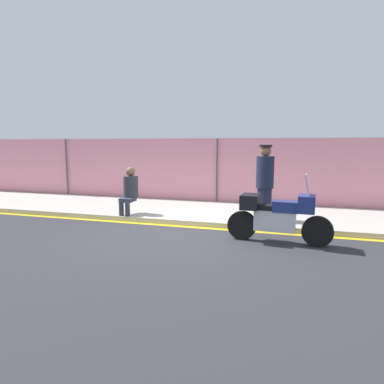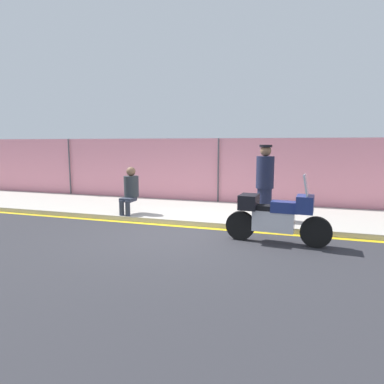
{
  "view_description": "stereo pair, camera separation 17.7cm",
  "coord_description": "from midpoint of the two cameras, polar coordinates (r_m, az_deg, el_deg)",
  "views": [
    {
      "loc": [
        2.4,
        -7.05,
        2.02
      ],
      "look_at": [
        -0.13,
        1.46,
        0.76
      ],
      "focal_mm": 32.0,
      "sensor_mm": 36.0,
      "label": 1
    },
    {
      "loc": [
        2.57,
        -7.0,
        2.02
      ],
      "look_at": [
        -0.13,
        1.46,
        0.76
      ],
      "focal_mm": 32.0,
      "sensor_mm": 36.0,
      "label": 2
    }
  ],
  "objects": [
    {
      "name": "ground_plane",
      "position": [
        7.72,
        -2.84,
        -7.1
      ],
      "size": [
        120.0,
        120.0,
        0.0
      ],
      "primitive_type": "plane",
      "color": "#2D2D33"
    },
    {
      "name": "sidewalk",
      "position": [
        9.89,
        1.69,
        -3.34
      ],
      "size": [
        42.67,
        3.04,
        0.12
      ],
      "color": "#ADA89E",
      "rests_on": "ground_plane"
    },
    {
      "name": "curb_paint_stripe",
      "position": [
        8.4,
        -1.15,
        -5.82
      ],
      "size": [
        42.67,
        0.18,
        0.01
      ],
      "color": "gold",
      "rests_on": "ground_plane"
    },
    {
      "name": "storefront_fence",
      "position": [
        11.29,
        3.82,
        3.37
      ],
      "size": [
        40.53,
        0.17,
        2.19
      ],
      "color": "pink",
      "rests_on": "ground_plane"
    },
    {
      "name": "motorcycle",
      "position": [
        7.17,
        13.42,
        -3.77
      ],
      "size": [
        2.12,
        0.59,
        1.43
      ],
      "rotation": [
        0.0,
        0.0,
        -0.07
      ],
      "color": "black",
      "rests_on": "ground_plane"
    },
    {
      "name": "officer_standing",
      "position": [
        8.74,
        11.47,
        1.71
      ],
      "size": [
        0.44,
        0.44,
        1.87
      ],
      "color": "#191E38",
      "rests_on": "sidewalk"
    },
    {
      "name": "person_seated_on_curb",
      "position": [
        9.44,
        -10.85,
        0.63
      ],
      "size": [
        0.4,
        0.67,
        1.27
      ],
      "color": "#2D3342",
      "rests_on": "sidewalk"
    }
  ]
}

